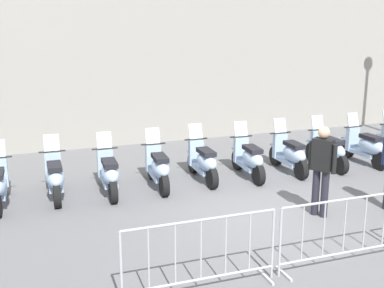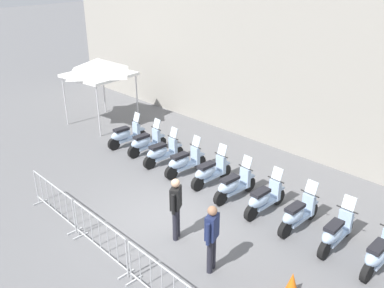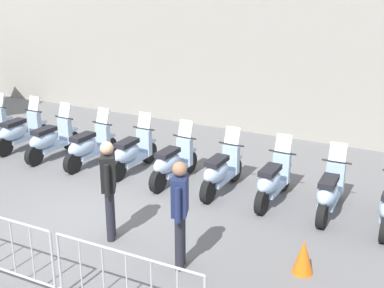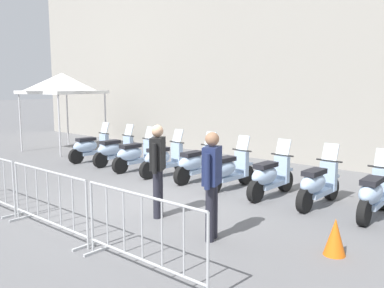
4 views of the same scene
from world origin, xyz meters
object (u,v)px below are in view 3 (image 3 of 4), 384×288
Objects in this scene: motorcycle_3 at (88,147)px; officer_mid_plaza at (109,185)px; motorcycle_6 at (220,172)px; officer_near_row_end at (180,209)px; motorcycle_1 at (20,132)px; motorcycle_7 at (272,181)px; traffic_cone at (303,257)px; motorcycle_4 at (132,153)px; motorcycle_5 at (172,163)px; motorcycle_2 at (50,140)px; motorcycle_8 at (329,192)px.

motorcycle_3 is 3.56m from officer_mid_plaza.
officer_near_row_end is (0.22, -2.86, 0.53)m from motorcycle_6.
motorcycle_1 and motorcycle_3 have the same top height.
motorcycle_7 reaches higher than traffic_cone.
officer_mid_plaza is at bearing -37.67° from motorcycle_1.
officer_mid_plaza is (-1.20, -2.42, 0.53)m from motorcycle_6.
motorcycle_4 is (1.10, -0.04, 0.00)m from motorcycle_3.
traffic_cone is (0.93, -2.28, -0.18)m from motorcycle_7.
motorcycle_1 is 5.35m from officer_mid_plaza.
motorcycle_5 is 3.12× the size of traffic_cone.
motorcycle_6 is 0.99× the size of officer_mid_plaza.
motorcycle_6 is 0.99× the size of officer_near_row_end.
motorcycle_4 is at bearing 165.71° from motorcycle_5.
motorcycle_4 is at bearing 170.68° from motorcycle_7.
motorcycle_8 is (6.53, -0.86, 0.00)m from motorcycle_2.
motorcycle_1 is 1.10m from motorcycle_2.
motorcycle_1 and motorcycle_2 have the same top height.
motorcycle_3 and motorcycle_7 have the same top height.
motorcycle_1 and motorcycle_8 have the same top height.
motorcycle_2 is at bearing 172.76° from motorcycle_6.
motorcycle_3 is 1.11m from motorcycle_4.
traffic_cone is at bearing -24.93° from motorcycle_2.
motorcycle_1 is 1.00× the size of motorcycle_6.
motorcycle_7 is 3.13× the size of traffic_cone.
motorcycle_1 is 3.29m from motorcycle_4.
motorcycle_4 is at bearing 108.73° from officer_mid_plaza.
motorcycle_6 is 1.00× the size of motorcycle_7.
motorcycle_2 and motorcycle_3 have the same top height.
motorcycle_4 reaches higher than traffic_cone.
motorcycle_4 is at bearing 146.11° from traffic_cone.
motorcycle_6 is 2.92m from officer_near_row_end.
motorcycle_3 is 1.00× the size of motorcycle_7.
motorcycle_1 is at bearing 165.05° from motorcycle_2.
motorcycle_1 is 1.00× the size of motorcycle_3.
motorcycle_3 is 2.19m from motorcycle_5.
officer_near_row_end reaches higher than motorcycle_5.
motorcycle_6 is at bearing 129.99° from traffic_cone.
traffic_cone is at bearing 0.10° from officer_mid_plaza.
motorcycle_6 is (2.16, -0.40, 0.00)m from motorcycle_4.
officer_mid_plaza is (0.95, -2.81, 0.53)m from motorcycle_4.
officer_mid_plaza is at bearing -148.02° from motorcycle_8.
traffic_cone is (1.81, 0.45, -0.71)m from officer_near_row_end.
motorcycle_8 is at bearing -8.00° from motorcycle_6.
officer_mid_plaza reaches higher than motorcycle_4.
motorcycle_1 is 5.48m from motorcycle_6.
motorcycle_2 is at bearing 172.51° from motorcycle_8.
motorcycle_5 is 4.02m from traffic_cone.
motorcycle_3 is at bearing 172.48° from motorcycle_7.
motorcycle_3 is 1.00× the size of motorcycle_6.
officer_near_row_end reaches higher than motorcycle_1.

